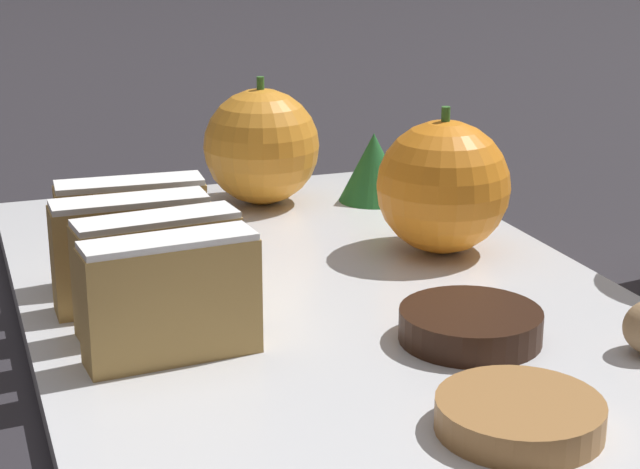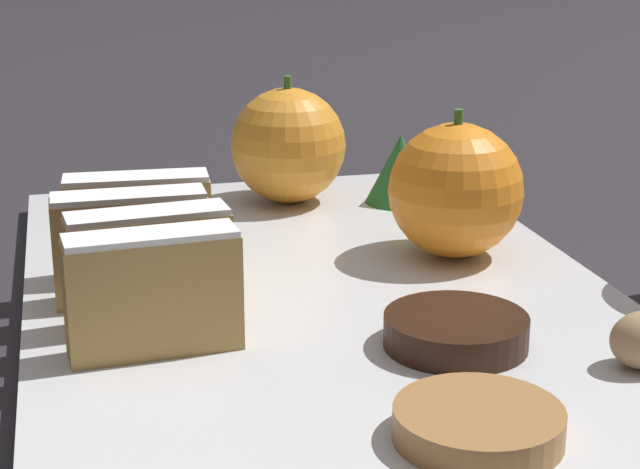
{
  "view_description": "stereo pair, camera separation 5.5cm",
  "coord_description": "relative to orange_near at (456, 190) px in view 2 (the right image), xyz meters",
  "views": [
    {
      "loc": [
        -0.18,
        -0.5,
        0.21
      ],
      "look_at": [
        0.0,
        0.0,
        0.04
      ],
      "focal_mm": 60.0,
      "sensor_mm": 36.0,
      "label": 1
    },
    {
      "loc": [
        -0.13,
        -0.51,
        0.21
      ],
      "look_at": [
        0.0,
        0.0,
        0.04
      ],
      "focal_mm": 60.0,
      "sensor_mm": 36.0,
      "label": 2
    }
  ],
  "objects": [
    {
      "name": "stollen_slice_fourth",
      "position": [
        -0.18,
        0.01,
        -0.01
      ],
      "size": [
        0.08,
        0.03,
        0.06
      ],
      "color": "tan",
      "rests_on": "serving_platter"
    },
    {
      "name": "ground_plane",
      "position": [
        -0.09,
        -0.04,
        -0.05
      ],
      "size": [
        6.0,
        6.0,
        0.0
      ],
      "primitive_type": "plane",
      "color": "#28262B"
    },
    {
      "name": "evergreen_sprig",
      "position": [
        0.0,
        0.11,
        -0.02
      ],
      "size": [
        0.05,
        0.05,
        0.05
      ],
      "color": "#23662D",
      "rests_on": "serving_platter"
    },
    {
      "name": "gingerbread_cookie",
      "position": [
        -0.07,
        -0.21,
        -0.03
      ],
      "size": [
        0.07,
        0.07,
        0.01
      ],
      "color": "#A3703D",
      "rests_on": "serving_platter"
    },
    {
      "name": "orange_near",
      "position": [
        0.0,
        0.0,
        0.0
      ],
      "size": [
        0.08,
        0.08,
        0.09
      ],
      "color": "orange",
      "rests_on": "serving_platter"
    },
    {
      "name": "serving_platter",
      "position": [
        -0.09,
        -0.04,
        -0.04
      ],
      "size": [
        0.3,
        0.46,
        0.01
      ],
      "color": "silver",
      "rests_on": "ground_plane"
    },
    {
      "name": "stollen_slice_front",
      "position": [
        -0.18,
        -0.1,
        -0.01
      ],
      "size": [
        0.08,
        0.03,
        0.06
      ],
      "color": "tan",
      "rests_on": "serving_platter"
    },
    {
      "name": "stollen_slice_second",
      "position": [
        -0.18,
        -0.06,
        -0.01
      ],
      "size": [
        0.08,
        0.03,
        0.06
      ],
      "color": "tan",
      "rests_on": "serving_platter"
    },
    {
      "name": "stollen_slice_third",
      "position": [
        -0.18,
        -0.03,
        -0.01
      ],
      "size": [
        0.08,
        0.02,
        0.06
      ],
      "color": "tan",
      "rests_on": "serving_platter"
    },
    {
      "name": "orange_far",
      "position": [
        -0.07,
        0.13,
        0.0
      ],
      "size": [
        0.08,
        0.08,
        0.09
      ],
      "color": "orange",
      "rests_on": "serving_platter"
    },
    {
      "name": "chocolate_cookie",
      "position": [
        -0.05,
        -0.12,
        -0.03
      ],
      "size": [
        0.07,
        0.07,
        0.02
      ],
      "color": "black",
      "rests_on": "serving_platter"
    }
  ]
}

